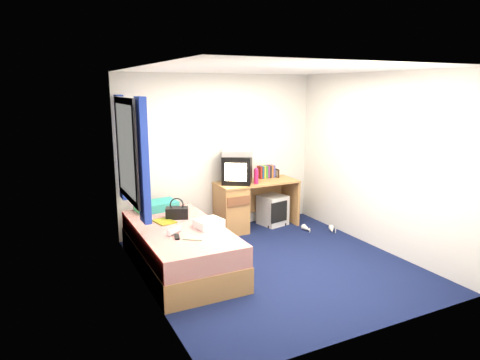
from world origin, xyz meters
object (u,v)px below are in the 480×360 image
desk (241,204)px  crt_tv (237,170)px  vcr (237,153)px  magazine (164,221)px  pillow (157,206)px  water_bottle (174,231)px  handbag (177,212)px  towel (209,223)px  bed (180,248)px  picture_frame (277,173)px  white_heels (319,229)px  aerosol_can (247,175)px  pink_water_bottle (256,177)px  storage_cube (273,210)px  colour_swatch_fan (193,239)px  remote_control (177,237)px

desk → crt_tv: 0.56m
vcr → magazine: bearing=-125.8°
pillow → water_bottle: (-0.09, -1.05, -0.02)m
pillow → magazine: pillow is taller
pillow → handbag: bearing=-74.5°
vcr → magazine: 1.71m
pillow → towel: bearing=-70.4°
bed → picture_frame: size_ratio=14.29×
crt_tv → vcr: bearing=90.0°
bed → white_heels: size_ratio=4.27×
crt_tv → handbag: crt_tv is taller
bed → handbag: bearing=75.7°
aerosol_can → water_bottle: bearing=-141.7°
desk → pink_water_bottle: pink_water_bottle is taller
bed → picture_frame: picture_frame is taller
pink_water_bottle → bed: bearing=-150.9°
pillow → towel: 1.08m
storage_cube → water_bottle: 2.41m
bed → crt_tv: 1.77m
picture_frame → aerosol_can: aerosol_can is taller
bed → storage_cube: 2.16m
storage_cube → colour_swatch_fan: bearing=-154.2°
bed → pink_water_bottle: pink_water_bottle is taller
desk → aerosol_can: bearing=18.9°
white_heels → handbag: bearing=-179.9°
magazine → aerosol_can: bearing=26.6°
handbag → towel: bearing=-45.5°
colour_swatch_fan → white_heels: 2.58m
crt_tv → colour_swatch_fan: 2.02m
pillow → picture_frame: bearing=7.8°
vcr → aerosol_can: vcr is taller
vcr → magazine: vcr is taller
handbag → magazine: handbag is taller
water_bottle → pink_water_bottle: bearing=32.9°
white_heels → vcr: bearing=148.8°
bed → vcr: 1.89m
vcr → remote_control: (-1.42, -1.37, -0.67)m
aerosol_can → handbag: bearing=-152.9°
towel → aerosol_can: bearing=46.8°
bed → colour_swatch_fan: (-0.01, -0.50, 0.28)m
towel → water_bottle: bearing=-175.3°
desk → picture_frame: bearing=8.8°
colour_swatch_fan → white_heels: size_ratio=0.47×
handbag → white_heels: size_ratio=0.69×
desk → pink_water_bottle: bearing=-40.2°
magazine → white_heels: 2.53m
aerosol_can → white_heels: (0.90, -0.71, -0.81)m
crt_tv → towel: crt_tv is taller
desk → water_bottle: 1.92m
towel → handbag: bearing=113.2°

